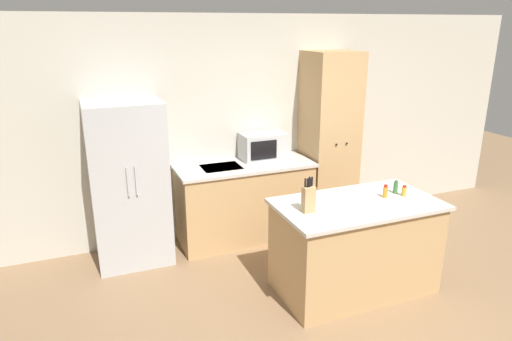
{
  "coord_description": "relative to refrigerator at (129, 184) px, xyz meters",
  "views": [
    {
      "loc": [
        -2.18,
        -2.73,
        2.49
      ],
      "look_at": [
        -0.52,
        1.4,
        1.05
      ],
      "focal_mm": 32.0,
      "sensor_mm": 36.0,
      "label": 1
    }
  ],
  "objects": [
    {
      "name": "knife_block",
      "position": [
        1.37,
        -1.44,
        0.16
      ],
      "size": [
        0.11,
        0.08,
        0.33
      ],
      "color": "tan",
      "rests_on": "kitchen_island"
    },
    {
      "name": "spice_bottle_tall_dark",
      "position": [
        2.41,
        -1.44,
        0.08
      ],
      "size": [
        0.05,
        0.05,
        0.11
      ],
      "color": "gold",
      "rests_on": "kitchen_island"
    },
    {
      "name": "ground_plane",
      "position": [
        1.74,
        -1.98,
        -0.87
      ],
      "size": [
        14.0,
        14.0,
        0.0
      ],
      "primitive_type": "plane",
      "color": "#846647"
    },
    {
      "name": "pantry_cabinet",
      "position": [
        2.43,
        0.04,
        0.22
      ],
      "size": [
        0.59,
        0.59,
        2.19
      ],
      "color": "tan",
      "rests_on": "ground_plane"
    },
    {
      "name": "spice_bottle_short_red",
      "position": [
        2.21,
        -1.4,
        0.09
      ],
      "size": [
        0.04,
        0.04,
        0.13
      ],
      "color": "orange",
      "rests_on": "kitchen_island"
    },
    {
      "name": "back_counter",
      "position": [
        1.31,
        0.01,
        -0.4
      ],
      "size": [
        1.59,
        0.66,
        0.94
      ],
      "color": "tan",
      "rests_on": "ground_plane"
    },
    {
      "name": "kitchen_island",
      "position": [
        1.9,
        -1.41,
        -0.42
      ],
      "size": [
        1.53,
        0.85,
        0.91
      ],
      "color": "tan",
      "rests_on": "ground_plane"
    },
    {
      "name": "microwave",
      "position": [
        1.6,
        0.14,
        0.22
      ],
      "size": [
        0.54,
        0.34,
        0.31
      ],
      "color": "#B2B5B7",
      "rests_on": "back_counter"
    },
    {
      "name": "wall_back",
      "position": [
        1.74,
        0.35,
        0.43
      ],
      "size": [
        7.2,
        0.06,
        2.6
      ],
      "color": "beige",
      "rests_on": "ground_plane"
    },
    {
      "name": "refrigerator",
      "position": [
        0.0,
        0.0,
        0.0
      ],
      "size": [
        0.77,
        0.67,
        1.75
      ],
      "color": "#B7BABC",
      "rests_on": "ground_plane"
    },
    {
      "name": "spice_bottle_amber_oil",
      "position": [
        2.38,
        -1.34,
        0.09
      ],
      "size": [
        0.04,
        0.04,
        0.13
      ],
      "color": "#337033",
      "rests_on": "kitchen_island"
    }
  ]
}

